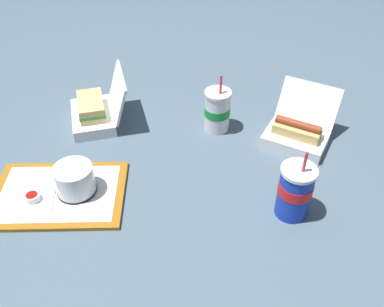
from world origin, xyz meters
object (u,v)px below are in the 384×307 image
object	(u,v)px
clamshell_sandwich_center	(95,111)
soda_cup_corner	(295,191)
cake_container	(75,180)
clamshell_hotdog_right	(297,132)
food_tray	(59,194)
plastic_fork	(60,181)
ketchup_cup	(32,198)
soda_cup_left	(217,110)

from	to	relation	value
clamshell_sandwich_center	soda_cup_corner	xyz separation A→B (m)	(0.56, -0.47, 0.04)
cake_container	clamshell_hotdog_right	size ratio (longest dim) A/B	0.40
food_tray	clamshell_sandwich_center	xyz separation A→B (m)	(0.08, 0.35, 0.04)
plastic_fork	soda_cup_corner	world-z (taller)	soda_cup_corner
ketchup_cup	clamshell_hotdog_right	xyz separation A→B (m)	(0.80, 0.21, 0.01)
clamshell_hotdog_right	cake_container	bearing A→B (deg)	-165.02
plastic_fork	clamshell_sandwich_center	world-z (taller)	clamshell_sandwich_center
clamshell_hotdog_right	clamshell_sandwich_center	size ratio (longest dim) A/B	1.18
ketchup_cup	clamshell_sandwich_center	xyz separation A→B (m)	(0.14, 0.38, 0.02)
soda_cup_left	ketchup_cup	bearing A→B (deg)	-150.57
cake_container	clamshell_sandwich_center	distance (m)	0.35
food_tray	soda_cup_left	world-z (taller)	soda_cup_left
ketchup_cup	clamshell_hotdog_right	distance (m)	0.83
food_tray	cake_container	xyz separation A→B (m)	(0.05, 0.00, 0.05)
cake_container	ketchup_cup	size ratio (longest dim) A/B	2.80
soda_cup_corner	clamshell_hotdog_right	bearing A→B (deg)	72.28
food_tray	plastic_fork	world-z (taller)	plastic_fork
soda_cup_corner	soda_cup_left	xyz separation A→B (m)	(-0.15, 0.40, -0.01)
clamshell_sandwich_center	soda_cup_corner	distance (m)	0.73
cake_container	clamshell_sandwich_center	world-z (taller)	clamshell_sandwich_center
cake_container	soda_cup_left	bearing A→B (deg)	32.80
soda_cup_corner	plastic_fork	bearing A→B (deg)	166.20
soda_cup_corner	cake_container	bearing A→B (deg)	168.77
cake_container	plastic_fork	xyz separation A→B (m)	(-0.05, 0.04, -0.04)
ketchup_cup	clamshell_sandwich_center	size ratio (longest dim) A/B	0.17
soda_cup_left	cake_container	bearing A→B (deg)	-147.20
cake_container	clamshell_hotdog_right	xyz separation A→B (m)	(0.68, 0.18, -0.01)
cake_container	food_tray	bearing A→B (deg)	-175.98
cake_container	soda_cup_corner	size ratio (longest dim) A/B	0.51
clamshell_hotdog_right	soda_cup_left	bearing A→B (deg)	158.79
clamshell_sandwich_center	soda_cup_corner	bearing A→B (deg)	-39.63
cake_container	clamshell_hotdog_right	distance (m)	0.71
clamshell_sandwich_center	clamshell_hotdog_right	bearing A→B (deg)	-14.28
ketchup_cup	soda_cup_left	xyz separation A→B (m)	(0.55, 0.31, 0.05)
plastic_fork	clamshell_hotdog_right	distance (m)	0.75
plastic_fork	soda_cup_corner	xyz separation A→B (m)	(0.64, -0.16, 0.07)
plastic_fork	clamshell_hotdog_right	bearing A→B (deg)	42.00
food_tray	cake_container	bearing A→B (deg)	4.02
clamshell_sandwich_center	soda_cup_left	distance (m)	0.42
cake_container	ketchup_cup	distance (m)	0.12
ketchup_cup	soda_cup_corner	bearing A→B (deg)	-6.98
food_tray	clamshell_sandwich_center	size ratio (longest dim) A/B	1.62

